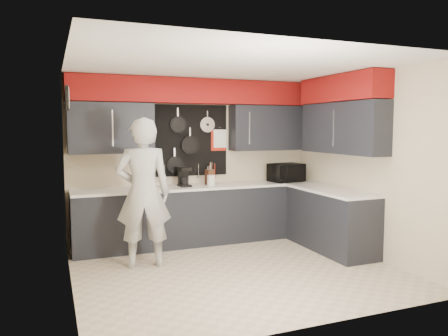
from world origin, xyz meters
name	(u,v)px	position (x,y,z in m)	size (l,w,h in m)	color
ground	(236,270)	(0.00, 0.00, 0.00)	(4.00, 4.00, 0.00)	beige
back_wall_assembly	(197,116)	(0.01, 1.60, 2.01)	(4.00, 0.36, 2.60)	beige
right_wall_assembly	(345,120)	(1.85, 0.26, 1.94)	(0.36, 3.50, 2.60)	beige
left_wall_assembly	(69,173)	(-1.99, 0.02, 1.33)	(0.05, 3.50, 2.60)	beige
base_cabinets	(236,216)	(0.49, 1.13, 0.46)	(3.95, 2.20, 0.92)	black
microwave	(286,173)	(1.51, 1.37, 1.07)	(0.55, 0.38, 0.31)	black
knife_block	(210,177)	(0.18, 1.48, 1.04)	(0.11, 0.11, 0.25)	#351611
utensil_crock	(211,180)	(0.18, 1.41, 1.00)	(0.13, 0.13, 0.17)	white
coffee_maker	(184,176)	(-0.26, 1.45, 1.08)	(0.19, 0.22, 0.30)	black
person	(143,193)	(-1.07, 0.60, 0.98)	(0.72, 0.47, 1.96)	#B3B3B1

